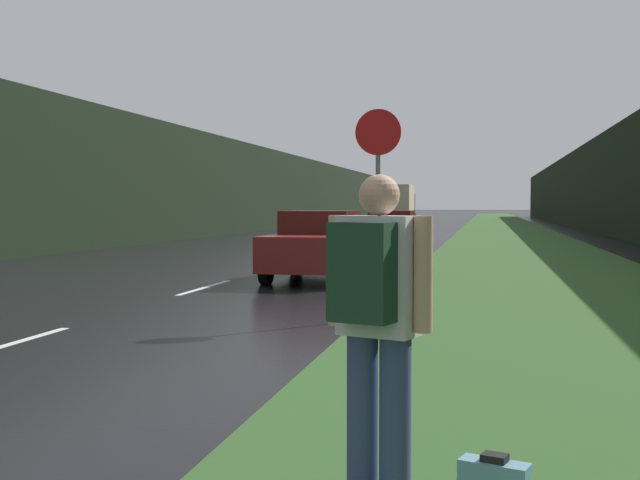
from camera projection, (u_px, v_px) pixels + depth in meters
grass_verge at (511, 238)px, 40.06m from camera, size 6.00×240.00×0.02m
lane_stripe_c at (205, 287)px, 16.22m from camera, size 0.12×3.00×0.01m
lane_stripe_d at (289, 263)px, 23.07m from camera, size 0.12×3.00×0.01m
lane_stripe_e at (334, 250)px, 29.92m from camera, size 0.12×3.00×0.01m
treeline_far_side at (251, 189)px, 53.11m from camera, size 2.00×140.00×5.49m
treeline_near_side at (609, 186)px, 48.50m from camera, size 2.00×140.00×5.70m
stop_sign at (378, 192)px, 11.62m from camera, size 0.67×0.07×3.06m
hitchhiker_with_backpack at (376, 315)px, 4.47m from camera, size 0.61×0.52×1.84m
car_passing_near at (319, 245)px, 17.97m from camera, size 1.89×4.36×1.54m
car_passing_far at (391, 229)px, 31.56m from camera, size 2.04×4.73×1.45m
delivery_truck at (399, 204)px, 69.42m from camera, size 2.49×6.66×3.39m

